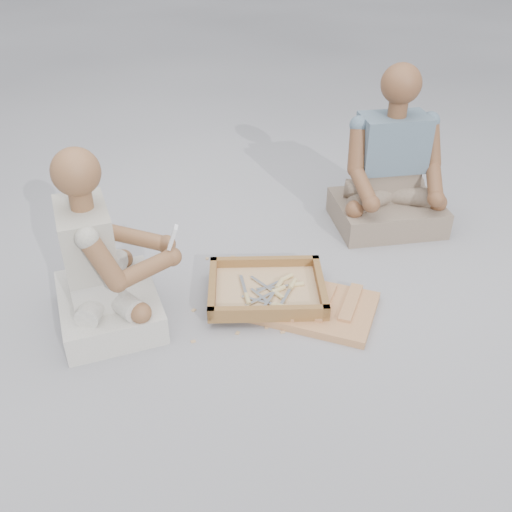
{
  "coord_description": "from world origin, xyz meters",
  "views": [
    {
      "loc": [
        0.07,
        -1.78,
        1.59
      ],
      "look_at": [
        0.02,
        0.21,
        0.3
      ],
      "focal_mm": 40.0,
      "sensor_mm": 36.0,
      "label": 1
    }
  ],
  "objects_px": {
    "carved_panel": "(311,306)",
    "companion": "(391,175)",
    "tool_tray": "(267,289)",
    "craftsman": "(102,267)"
  },
  "relations": [
    {
      "from": "craftsman",
      "to": "companion",
      "type": "distance_m",
      "value": 1.61
    },
    {
      "from": "tool_tray",
      "to": "craftsman",
      "type": "height_order",
      "value": "craftsman"
    },
    {
      "from": "carved_panel",
      "to": "tool_tray",
      "type": "height_order",
      "value": "tool_tray"
    },
    {
      "from": "tool_tray",
      "to": "carved_panel",
      "type": "bearing_deg",
      "value": -18.31
    },
    {
      "from": "tool_tray",
      "to": "craftsman",
      "type": "distance_m",
      "value": 0.73
    },
    {
      "from": "tool_tray",
      "to": "companion",
      "type": "distance_m",
      "value": 1.01
    },
    {
      "from": "carved_panel",
      "to": "craftsman",
      "type": "bearing_deg",
      "value": -174.27
    },
    {
      "from": "carved_panel",
      "to": "companion",
      "type": "distance_m",
      "value": 0.96
    },
    {
      "from": "companion",
      "to": "carved_panel",
      "type": "bearing_deg",
      "value": 49.13
    },
    {
      "from": "tool_tray",
      "to": "craftsman",
      "type": "xyz_separation_m",
      "value": [
        -0.68,
        -0.15,
        0.21
      ]
    }
  ]
}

